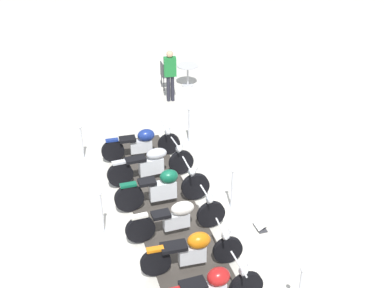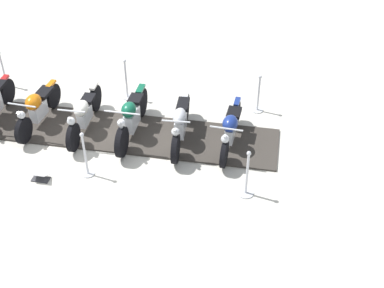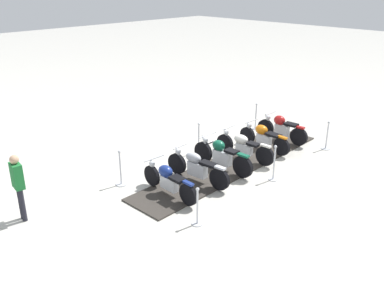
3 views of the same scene
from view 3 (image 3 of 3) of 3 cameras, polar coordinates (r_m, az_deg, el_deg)
The scene contains 16 objects.
ground_plane at distance 13.70m, azimuth 5.65°, elevation -2.87°, with size 80.00×80.00×0.00m, color beige.
display_platform at distance 13.69m, azimuth 5.65°, elevation -2.78°, with size 7.94×1.52×0.05m, color #38332D.
motorcycle_maroon at distance 15.73m, azimuth 12.13°, elevation 2.17°, with size 0.71×2.07×0.97m.
motorcycle_copper at distance 14.82m, azimuth 9.75°, elevation 1.03°, with size 0.68×2.13×0.92m.
motorcycle_cream at distance 13.95m, azimuth 7.03°, elevation -0.23°, with size 0.62×2.29×0.96m.
motorcycle_forest at distance 13.09m, azimuth 4.06°, elevation -1.52°, with size 0.79×2.32×1.01m.
motorcycle_chrome at distance 12.31m, azimuth 0.63°, elevation -3.13°, with size 0.61×2.29×0.97m.
motorcycle_navy at distance 11.59m, azimuth -3.30°, elevation -4.85°, with size 0.71×2.18×0.91m.
stanchion_left_front at distance 15.53m, azimuth 17.94°, elevation 0.52°, with size 0.32×0.32×1.04m.
stanchion_left_rear at distance 10.37m, azimuth 0.74°, elevation -9.25°, with size 0.30×0.30×1.02m.
stanchion_right_rear at distance 12.41m, azimuth -9.73°, elevation -4.08°, with size 0.34×0.34×1.10m.
stanchion_right_mid at distance 14.45m, azimuth 0.92°, elevation 0.33°, with size 0.28×0.28×1.10m.
stanchion_right_front at distance 16.95m, azimuth 8.70°, elevation 3.24°, with size 0.31×0.31×1.07m.
stanchion_left_mid at distance 12.74m, azimuth 11.14°, elevation -3.19°, with size 0.29×0.29×1.12m.
info_placard at distance 15.43m, azimuth 2.31°, elevation 0.42°, with size 0.38×0.25×0.22m.
bystander_person at distance 11.06m, azimuth -22.72°, elevation -4.81°, with size 0.27×0.43×1.77m.
Camera 3 is at (-9.74, -7.76, 5.71)m, focal length 38.96 mm.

